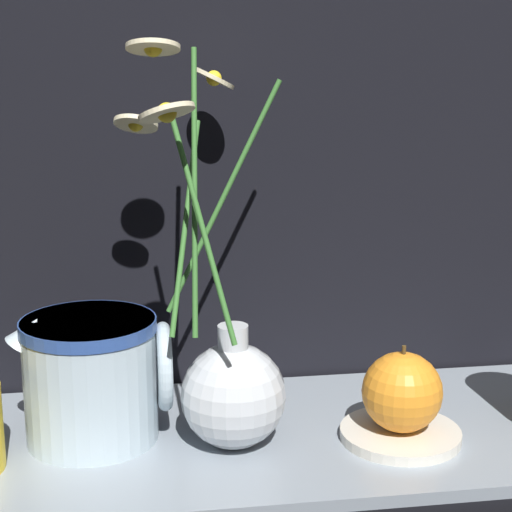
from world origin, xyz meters
name	(u,v)px	position (x,y,z in m)	size (l,w,h in m)	color
ground_plane	(267,443)	(0.00, 0.00, 0.00)	(6.00, 6.00, 0.00)	black
shelf	(267,437)	(0.00, 0.00, 0.01)	(0.78, 0.28, 0.01)	gray
vase_with_flowers	(230,378)	(-0.04, -0.02, 0.08)	(0.16, 0.21, 0.38)	silver
ceramic_pitcher	(93,373)	(-0.17, 0.01, 0.08)	(0.15, 0.13, 0.13)	silver
saucer_plate	(400,434)	(0.13, -0.03, 0.02)	(0.12, 0.12, 0.01)	silver
orange_fruit	(402,392)	(0.13, -0.03, 0.06)	(0.08, 0.08, 0.09)	orange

